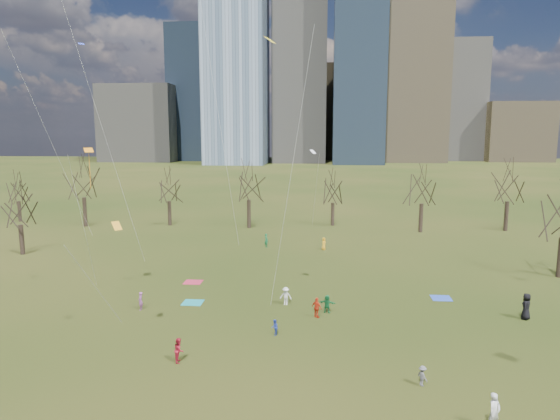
# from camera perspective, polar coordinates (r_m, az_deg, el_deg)

# --- Properties ---
(ground) EXTENTS (500.00, 500.00, 0.00)m
(ground) POSITION_cam_1_polar(r_m,az_deg,el_deg) (33.01, -1.94, -15.36)
(ground) COLOR black
(ground) RESTS_ON ground
(downtown_skyline) EXTENTS (212.50, 78.00, 118.00)m
(downtown_skyline) POSITION_cam_1_polar(r_m,az_deg,el_deg) (241.96, 3.77, 14.82)
(downtown_skyline) COLOR slate
(downtown_skyline) RESTS_ON ground
(bare_tree_row) EXTENTS (113.04, 29.80, 9.50)m
(bare_tree_row) POSITION_cam_1_polar(r_m,az_deg,el_deg) (67.62, 1.84, 2.51)
(bare_tree_row) COLOR black
(bare_tree_row) RESTS_ON ground
(blanket_teal) EXTENTS (1.60, 1.50, 0.03)m
(blanket_teal) POSITION_cam_1_polar(r_m,az_deg,el_deg) (41.38, -9.94, -10.37)
(blanket_teal) COLOR teal
(blanket_teal) RESTS_ON ground
(blanket_navy) EXTENTS (1.60, 1.50, 0.03)m
(blanket_navy) POSITION_cam_1_polar(r_m,az_deg,el_deg) (43.88, 17.93, -9.55)
(blanket_navy) COLOR blue
(blanket_navy) RESTS_ON ground
(blanket_crimson) EXTENTS (1.60, 1.50, 0.03)m
(blanket_crimson) POSITION_cam_1_polar(r_m,az_deg,el_deg) (46.73, -9.90, -8.12)
(blanket_crimson) COLOR #B42441
(blanket_crimson) RESTS_ON ground
(person_1) EXTENTS (0.79, 0.74, 1.81)m
(person_1) POSITION_cam_1_polar(r_m,az_deg,el_deg) (26.43, 23.30, -20.44)
(person_1) COLOR silver
(person_1) RESTS_ON ground
(person_2) EXTENTS (0.66, 0.79, 1.49)m
(person_2) POSITION_cam_1_polar(r_m,az_deg,el_deg) (31.35, -11.46, -15.41)
(person_2) COLOR #B0192C
(person_2) RESTS_ON ground
(person_3) EXTENTS (0.72, 0.84, 1.13)m
(person_3) POSITION_cam_1_polar(r_m,az_deg,el_deg) (29.31, 15.97, -17.76)
(person_3) COLOR slate
(person_3) RESTS_ON ground
(person_4) EXTENTS (0.94, 0.85, 1.54)m
(person_4) POSITION_cam_1_polar(r_m,az_deg,el_deg) (37.52, 4.23, -11.07)
(person_4) COLOR red
(person_4) RESTS_ON ground
(person_5) EXTENTS (1.35, 0.71, 1.39)m
(person_5) POSITION_cam_1_polar(r_m,az_deg,el_deg) (38.61, 5.40, -10.62)
(person_5) COLOR #176833
(person_5) RESTS_ON ground
(person_6) EXTENTS (1.03, 1.14, 1.96)m
(person_6) POSITION_cam_1_polar(r_m,az_deg,el_deg) (41.19, 26.33, -9.85)
(person_6) COLOR black
(person_6) RESTS_ON ground
(person_7) EXTENTS (0.41, 0.56, 1.41)m
(person_7) POSITION_cam_1_polar(r_m,az_deg,el_deg) (40.49, -15.66, -9.97)
(person_7) COLOR #9F4F9C
(person_7) RESTS_ON ground
(person_8) EXTENTS (0.46, 0.56, 1.09)m
(person_8) POSITION_cam_1_polar(r_m,az_deg,el_deg) (34.49, -0.61, -13.27)
(person_8) COLOR #283EAF
(person_8) RESTS_ON ground
(person_9) EXTENTS (0.96, 0.60, 1.43)m
(person_9) POSITION_cam_1_polar(r_m,az_deg,el_deg) (40.11, 0.66, -9.80)
(person_9) COLOR silver
(person_9) RESTS_ON ground
(person_12) EXTENTS (0.72, 0.84, 1.45)m
(person_12) POSITION_cam_1_polar(r_m,az_deg,el_deg) (58.58, 5.02, -3.84)
(person_12) COLOR gold
(person_12) RESTS_ON ground
(person_13) EXTENTS (0.64, 0.71, 1.62)m
(person_13) POSITION_cam_1_polar(r_m,az_deg,el_deg) (59.70, -1.58, -3.49)
(person_13) COLOR #18703E
(person_13) RESTS_ON ground
(kites_airborne) EXTENTS (68.42, 45.38, 34.59)m
(kites_airborne) POSITION_cam_1_polar(r_m,az_deg,el_deg) (40.73, 0.75, 9.82)
(kites_airborne) COLOR orange
(kites_airborne) RESTS_ON ground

